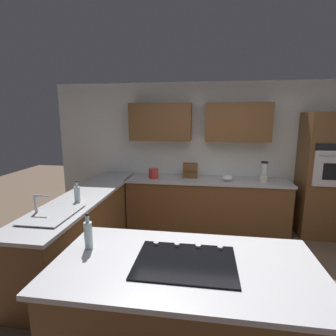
{
  "coord_description": "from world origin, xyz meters",
  "views": [
    {
      "loc": [
        0.14,
        2.82,
        1.99
      ],
      "look_at": [
        0.72,
        -1.24,
        1.18
      ],
      "focal_mm": 27.95,
      "sensor_mm": 36.0,
      "label": 1
    }
  ],
  "objects_px": {
    "cooktop": "(185,261)",
    "kettle": "(154,173)",
    "sink_unit": "(52,214)",
    "spice_rack": "(190,170)",
    "mixing_bowl": "(227,178)",
    "wall_oven": "(326,176)",
    "oil_bottle": "(88,234)",
    "blender": "(264,173)",
    "dish_soap_bottle": "(77,193)"
  },
  "relations": [
    {
      "from": "sink_unit",
      "to": "oil_bottle",
      "type": "distance_m",
      "value": 0.99
    },
    {
      "from": "dish_soap_bottle",
      "to": "mixing_bowl",
      "type": "bearing_deg",
      "value": -144.41
    },
    {
      "from": "wall_oven",
      "to": "kettle",
      "type": "bearing_deg",
      "value": 0.79
    },
    {
      "from": "cooktop",
      "to": "dish_soap_bottle",
      "type": "relative_size",
      "value": 2.69
    },
    {
      "from": "cooktop",
      "to": "kettle",
      "type": "distance_m",
      "value": 2.8
    },
    {
      "from": "wall_oven",
      "to": "mixing_bowl",
      "type": "bearing_deg",
      "value": 1.44
    },
    {
      "from": "blender",
      "to": "mixing_bowl",
      "type": "height_order",
      "value": "blender"
    },
    {
      "from": "wall_oven",
      "to": "cooktop",
      "type": "relative_size",
      "value": 2.71
    },
    {
      "from": "kettle",
      "to": "oil_bottle",
      "type": "distance_m",
      "value": 2.58
    },
    {
      "from": "cooktop",
      "to": "kettle",
      "type": "xyz_separation_m",
      "value": [
        0.79,
        -2.68,
        0.08
      ]
    },
    {
      "from": "wall_oven",
      "to": "sink_unit",
      "type": "xyz_separation_m",
      "value": [
        3.68,
        1.97,
        -0.11
      ]
    },
    {
      "from": "sink_unit",
      "to": "blender",
      "type": "xyz_separation_m",
      "value": [
        -2.68,
        -1.93,
        0.13
      ]
    },
    {
      "from": "sink_unit",
      "to": "cooktop",
      "type": "distance_m",
      "value": 1.74
    },
    {
      "from": "spice_rack",
      "to": "dish_soap_bottle",
      "type": "xyz_separation_m",
      "value": [
        1.37,
        1.57,
        -0.02
      ]
    },
    {
      "from": "cooktop",
      "to": "dish_soap_bottle",
      "type": "xyz_separation_m",
      "value": [
        1.51,
        -1.24,
        0.11
      ]
    },
    {
      "from": "sink_unit",
      "to": "spice_rack",
      "type": "bearing_deg",
      "value": -124.87
    },
    {
      "from": "mixing_bowl",
      "to": "oil_bottle",
      "type": "xyz_separation_m",
      "value": [
        1.34,
        2.58,
        0.07
      ]
    },
    {
      "from": "dish_soap_bottle",
      "to": "cooktop",
      "type": "bearing_deg",
      "value": 140.59
    },
    {
      "from": "blender",
      "to": "dish_soap_bottle",
      "type": "xyz_separation_m",
      "value": [
        2.62,
        1.45,
        -0.04
      ]
    },
    {
      "from": "blender",
      "to": "mixing_bowl",
      "type": "relative_size",
      "value": 1.86
    },
    {
      "from": "blender",
      "to": "spice_rack",
      "type": "relative_size",
      "value": 1.29
    },
    {
      "from": "blender",
      "to": "mixing_bowl",
      "type": "bearing_deg",
      "value": 0.0
    },
    {
      "from": "sink_unit",
      "to": "cooktop",
      "type": "bearing_deg",
      "value": 154.17
    },
    {
      "from": "wall_oven",
      "to": "mixing_bowl",
      "type": "xyz_separation_m",
      "value": [
        1.6,
        0.04,
        -0.08
      ]
    },
    {
      "from": "oil_bottle",
      "to": "blender",
      "type": "bearing_deg",
      "value": -126.92
    },
    {
      "from": "wall_oven",
      "to": "sink_unit",
      "type": "relative_size",
      "value": 2.94
    },
    {
      "from": "mixing_bowl",
      "to": "kettle",
      "type": "height_order",
      "value": "kettle"
    },
    {
      "from": "spice_rack",
      "to": "mixing_bowl",
      "type": "bearing_deg",
      "value": 169.17
    },
    {
      "from": "cooktop",
      "to": "blender",
      "type": "xyz_separation_m",
      "value": [
        -1.11,
        -2.68,
        0.14
      ]
    },
    {
      "from": "spice_rack",
      "to": "kettle",
      "type": "xyz_separation_m",
      "value": [
        0.65,
        0.12,
        -0.05
      ]
    },
    {
      "from": "blender",
      "to": "dish_soap_bottle",
      "type": "relative_size",
      "value": 1.24
    },
    {
      "from": "sink_unit",
      "to": "spice_rack",
      "type": "distance_m",
      "value": 2.5
    },
    {
      "from": "mixing_bowl",
      "to": "spice_rack",
      "type": "xyz_separation_m",
      "value": [
        0.65,
        -0.12,
        0.08
      ]
    },
    {
      "from": "cooktop",
      "to": "blender",
      "type": "bearing_deg",
      "value": -112.56
    },
    {
      "from": "sink_unit",
      "to": "kettle",
      "type": "bearing_deg",
      "value": -112.02
    },
    {
      "from": "sink_unit",
      "to": "mixing_bowl",
      "type": "distance_m",
      "value": 2.83
    },
    {
      "from": "mixing_bowl",
      "to": "dish_soap_bottle",
      "type": "height_order",
      "value": "dish_soap_bottle"
    },
    {
      "from": "sink_unit",
      "to": "dish_soap_bottle",
      "type": "distance_m",
      "value": 0.49
    },
    {
      "from": "cooktop",
      "to": "oil_bottle",
      "type": "distance_m",
      "value": 0.84
    },
    {
      "from": "wall_oven",
      "to": "cooktop",
      "type": "height_order",
      "value": "wall_oven"
    },
    {
      "from": "mixing_bowl",
      "to": "dish_soap_bottle",
      "type": "xyz_separation_m",
      "value": [
        2.02,
        1.45,
        0.06
      ]
    },
    {
      "from": "dish_soap_bottle",
      "to": "blender",
      "type": "bearing_deg",
      "value": -151.12
    },
    {
      "from": "cooktop",
      "to": "oil_bottle",
      "type": "bearing_deg",
      "value": -7.15
    },
    {
      "from": "sink_unit",
      "to": "blender",
      "type": "bearing_deg",
      "value": -144.29
    },
    {
      "from": "sink_unit",
      "to": "kettle",
      "type": "relative_size",
      "value": 3.94
    },
    {
      "from": "cooktop",
      "to": "sink_unit",
      "type": "bearing_deg",
      "value": -25.83
    },
    {
      "from": "wall_oven",
      "to": "mixing_bowl",
      "type": "distance_m",
      "value": 1.6
    },
    {
      "from": "kettle",
      "to": "dish_soap_bottle",
      "type": "height_order",
      "value": "dish_soap_bottle"
    },
    {
      "from": "mixing_bowl",
      "to": "cooktop",
      "type": "bearing_deg",
      "value": 79.15
    },
    {
      "from": "dish_soap_bottle",
      "to": "sink_unit",
      "type": "bearing_deg",
      "value": 83.05
    }
  ]
}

